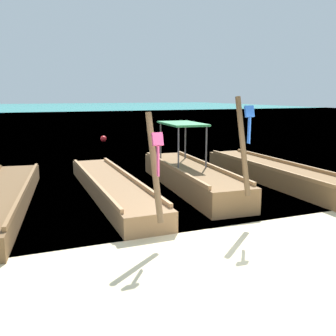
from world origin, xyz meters
name	(u,v)px	position (x,y,z in m)	size (l,w,h in m)	color
ground	(242,258)	(0.00, 0.00, 0.00)	(120.00, 120.00, 0.00)	beige
sea_water	(40,112)	(0.00, 61.51, 0.00)	(120.00, 120.00, 0.00)	teal
longtail_boat_violet_ribbon	(2,199)	(-3.98, 4.69, 0.25)	(2.08, 7.35, 2.60)	brown
longtail_boat_pink_ribbon	(112,187)	(-1.16, 4.88, 0.25)	(1.18, 7.38, 2.49)	olive
longtail_boat_blue_ribbon	(190,176)	(1.25, 4.82, 0.38)	(1.60, 6.39, 2.77)	brown
longtail_boat_orange_ribbon	(275,174)	(4.14, 4.54, 0.29)	(1.21, 7.08, 2.35)	brown
mooring_buoy_near	(103,139)	(1.22, 17.11, 0.19)	(0.37, 0.37, 0.37)	red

